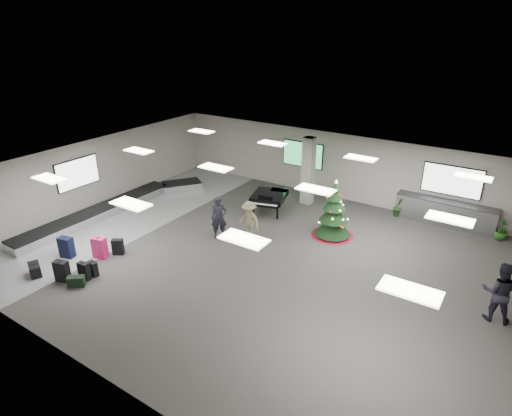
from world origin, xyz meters
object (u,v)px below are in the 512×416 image
Objects in this scene: potted_plant_left at (399,207)px; potted_plant_right at (501,230)px; traveler_bench at (499,292)px; grand_piano at (269,197)px; traveler_b at (249,220)px; baggage_carousel at (116,207)px; traveler_a at (219,218)px; pink_suitcase at (100,248)px; service_counter at (445,213)px; christmas_tree at (334,217)px.

potted_plant_left is 1.02× the size of potted_plant_right.
potted_plant_right is at bearing -95.22° from traveler_bench.
potted_plant_left is 4.05m from potted_plant_right.
traveler_b reaches higher than grand_piano.
traveler_a reaches higher than baggage_carousel.
traveler_b is at bearing 33.31° from pink_suitcase.
traveler_bench reaches higher than potted_plant_left.
service_counter is at bearing 29.43° from pink_suitcase.
grand_piano is 2.38× the size of potted_plant_right.
traveler_a is (-3.73, -2.65, 0.04)m from christmas_tree.
pink_suitcase is (-10.01, -9.86, -0.15)m from service_counter.
potted_plant_right is (9.13, 2.76, -0.29)m from grand_piano.
baggage_carousel is at bearing -162.43° from traveler_b.
potted_plant_left is (1.70, 3.33, -0.38)m from christmas_tree.
grand_piano is at bearing -156.52° from service_counter.
potted_plant_left is at bearing 58.84° from traveler_b.
traveler_bench is at bearing -52.15° from potted_plant_left.
service_counter reaches higher than potted_plant_right.
christmas_tree is 1.30× the size of traveler_bench.
pink_suitcase is at bearing -47.88° from baggage_carousel.
pink_suitcase is at bearing -168.51° from traveler_a.
traveler_a is at bearing -139.58° from service_counter.
traveler_bench is at bearing -66.64° from service_counter.
traveler_bench is 2.06× the size of potted_plant_left.
potted_plant_left reaches higher than potted_plant_right.
service_counter is at bearing -75.51° from traveler_bench.
service_counter is 6.44m from traveler_bench.
traveler_bench is at bearing 6.09° from traveler_b.
service_counter is 1.66× the size of christmas_tree.
christmas_tree is 1.40× the size of traveler_a.
traveler_a is (-7.29, -6.21, 0.33)m from service_counter.
pink_suitcase is 0.34× the size of christmas_tree.
service_counter is 1.90× the size of grand_piano.
pink_suitcase is at bearing -141.79° from potted_plant_right.
christmas_tree is at bearing 45.47° from traveler_b.
traveler_bench reaches higher than traveler_b.
service_counter is 5.04m from christmas_tree.
pink_suitcase is 0.52× the size of traveler_b.
baggage_carousel is at bearing 143.60° from traveler_a.
potted_plant_right is (15.03, 6.48, 0.24)m from baggage_carousel.
traveler_bench is (9.84, 0.30, 0.06)m from traveler_a.
service_counter is 7.57m from grand_piano.
service_counter is 8.41m from traveler_b.
potted_plant_right is (4.05, -0.03, -0.01)m from potted_plant_left.
christmas_tree reaches higher than potted_plant_left.
christmas_tree reaches higher than traveler_b.
traveler_bench is 5.68m from potted_plant_right.
potted_plant_right is (2.19, -0.25, -0.10)m from service_counter.
grand_piano is (5.90, 3.72, 0.53)m from baggage_carousel.
traveler_a is 8.09m from potted_plant_left.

